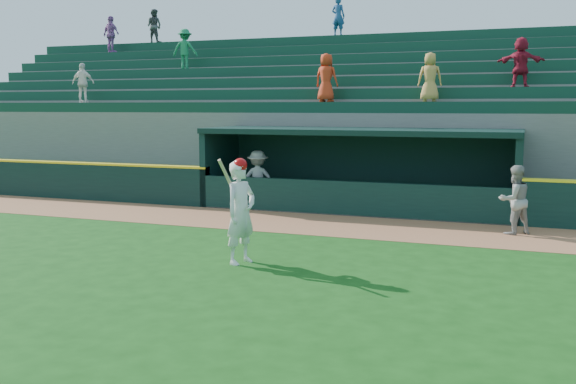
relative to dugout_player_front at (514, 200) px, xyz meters
name	(u,v)px	position (x,y,z in m)	size (l,w,h in m)	color
ground	(259,269)	(-4.55, -5.30, -0.85)	(120.00, 120.00, 0.00)	#124310
warning_track	(331,225)	(-4.55, -0.40, -0.85)	(40.00, 3.00, 0.01)	#985F3C
field_wall_left	(12,178)	(-16.80, 1.25, -0.25)	(15.50, 0.30, 1.20)	black
wall_stripe_left	(11,161)	(-16.80, 1.25, 0.38)	(15.50, 0.32, 0.06)	yellow
dugout_player_front	(514,200)	(0.00, 0.00, 0.00)	(0.83, 0.65, 1.70)	gray
dugout_player_inside	(258,179)	(-7.59, 1.82, 0.03)	(1.14, 0.66, 1.77)	#A1A29D
dugout	(360,164)	(-4.55, 2.71, 0.51)	(9.40, 2.80, 2.46)	slate
stands	(390,126)	(-4.57, 7.27, 1.54)	(34.50, 6.25, 7.50)	slate
batter_at_plate	(241,211)	(-5.06, -5.01, 0.20)	(0.70, 0.91, 2.13)	white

